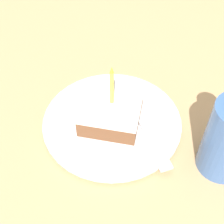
% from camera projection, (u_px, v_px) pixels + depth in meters
% --- Properties ---
extents(ground_plane, '(2.40, 2.40, 0.04)m').
position_uv_depth(ground_plane, '(123.00, 131.00, 0.63)').
color(ground_plane, tan).
rests_on(ground_plane, ground).
extents(plate, '(0.27, 0.27, 0.02)m').
position_uv_depth(plate, '(112.00, 122.00, 0.61)').
color(plate, silver).
rests_on(plate, ground_plane).
extents(cake_slice, '(0.11, 0.12, 0.13)m').
position_uv_depth(cake_slice, '(111.00, 111.00, 0.59)').
color(cake_slice, brown).
rests_on(cake_slice, plate).
extents(fork, '(0.10, 0.15, 0.00)m').
position_uv_depth(fork, '(151.00, 140.00, 0.57)').
color(fork, silver).
rests_on(fork, plate).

